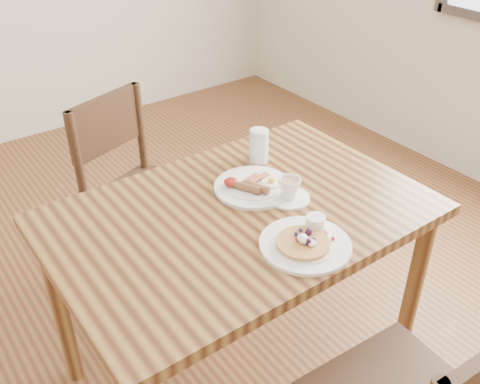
% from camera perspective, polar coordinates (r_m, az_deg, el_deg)
% --- Properties ---
extents(ground, '(5.00, 5.00, 0.00)m').
position_cam_1_polar(ground, '(2.23, -0.00, -17.97)').
color(ground, '#582D19').
rests_on(ground, ground).
extents(dining_table, '(1.20, 0.80, 0.75)m').
position_cam_1_polar(dining_table, '(1.77, -0.00, -4.59)').
color(dining_table, brown).
rests_on(dining_table, ground).
extents(chair_far, '(0.53, 0.53, 0.88)m').
position_cam_1_polar(chair_far, '(2.35, -11.00, 0.48)').
color(chair_far, '#3F2217').
rests_on(chair_far, ground).
extents(pancake_plate, '(0.27, 0.27, 0.06)m').
position_cam_1_polar(pancake_plate, '(1.57, 7.05, -5.26)').
color(pancake_plate, white).
rests_on(pancake_plate, dining_table).
extents(breakfast_plate, '(0.27, 0.27, 0.04)m').
position_cam_1_polar(breakfast_plate, '(1.81, 1.37, 0.62)').
color(breakfast_plate, white).
rests_on(breakfast_plate, dining_table).
extents(teacup_saucer, '(0.14, 0.14, 0.08)m').
position_cam_1_polar(teacup_saucer, '(1.76, 5.26, 0.16)').
color(teacup_saucer, white).
rests_on(teacup_saucer, dining_table).
extents(water_glass, '(0.07, 0.07, 0.12)m').
position_cam_1_polar(water_glass, '(1.96, 2.01, 4.97)').
color(water_glass, silver).
rests_on(water_glass, dining_table).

